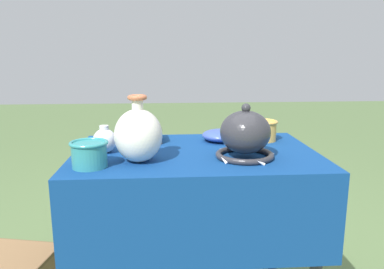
{
  "coord_description": "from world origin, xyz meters",
  "views": [
    {
      "loc": [
        -0.12,
        -1.44,
        1.09
      ],
      "look_at": [
        -0.02,
        -0.09,
        0.8
      ],
      "focal_mm": 35.0,
      "sensor_mm": 36.0,
      "label": 1
    }
  ],
  "objects_px": {
    "mosaic_tile_box": "(143,134)",
    "cup_wide_ochre": "(264,130)",
    "vase_tall_bulbous": "(138,135)",
    "jar_round_porcelain": "(105,140)",
    "cup_wide_teal": "(89,153)",
    "vase_dome_bell": "(245,136)",
    "bowl_shallow_cobalt": "(221,135)"
  },
  "relations": [
    {
      "from": "mosaic_tile_box",
      "to": "cup_wide_ochre",
      "type": "height_order",
      "value": "cup_wide_ochre"
    },
    {
      "from": "bowl_shallow_cobalt",
      "to": "cup_wide_teal",
      "type": "xyz_separation_m",
      "value": [
        -0.5,
        -0.35,
        0.02
      ]
    },
    {
      "from": "mosaic_tile_box",
      "to": "jar_round_porcelain",
      "type": "bearing_deg",
      "value": -133.45
    },
    {
      "from": "vase_tall_bulbous",
      "to": "cup_wide_teal",
      "type": "relative_size",
      "value": 1.84
    },
    {
      "from": "vase_dome_bell",
      "to": "cup_wide_ochre",
      "type": "xyz_separation_m",
      "value": [
        0.14,
        0.27,
        -0.04
      ]
    },
    {
      "from": "vase_tall_bulbous",
      "to": "bowl_shallow_cobalt",
      "type": "distance_m",
      "value": 0.46
    },
    {
      "from": "vase_tall_bulbous",
      "to": "bowl_shallow_cobalt",
      "type": "xyz_separation_m",
      "value": [
        0.34,
        0.3,
        -0.07
      ]
    },
    {
      "from": "vase_dome_bell",
      "to": "mosaic_tile_box",
      "type": "height_order",
      "value": "vase_dome_bell"
    },
    {
      "from": "vase_dome_bell",
      "to": "bowl_shallow_cobalt",
      "type": "distance_m",
      "value": 0.29
    },
    {
      "from": "mosaic_tile_box",
      "to": "cup_wide_teal",
      "type": "height_order",
      "value": "cup_wide_teal"
    },
    {
      "from": "vase_tall_bulbous",
      "to": "vase_dome_bell",
      "type": "xyz_separation_m",
      "value": [
        0.39,
        0.02,
        -0.01
      ]
    },
    {
      "from": "vase_dome_bell",
      "to": "mosaic_tile_box",
      "type": "bearing_deg",
      "value": 143.19
    },
    {
      "from": "vase_tall_bulbous",
      "to": "vase_dome_bell",
      "type": "relative_size",
      "value": 1.05
    },
    {
      "from": "vase_tall_bulbous",
      "to": "cup_wide_teal",
      "type": "bearing_deg",
      "value": -160.86
    },
    {
      "from": "mosaic_tile_box",
      "to": "vase_dome_bell",
      "type": "bearing_deg",
      "value": -41.49
    },
    {
      "from": "mosaic_tile_box",
      "to": "bowl_shallow_cobalt",
      "type": "xyz_separation_m",
      "value": [
        0.34,
        -0.01,
        -0.01
      ]
    },
    {
      "from": "cup_wide_ochre",
      "to": "jar_round_porcelain",
      "type": "bearing_deg",
      "value": -166.88
    },
    {
      "from": "vase_tall_bulbous",
      "to": "bowl_shallow_cobalt",
      "type": "height_order",
      "value": "vase_tall_bulbous"
    },
    {
      "from": "vase_tall_bulbous",
      "to": "mosaic_tile_box",
      "type": "relative_size",
      "value": 1.44
    },
    {
      "from": "vase_dome_bell",
      "to": "cup_wide_ochre",
      "type": "relative_size",
      "value": 1.87
    },
    {
      "from": "vase_tall_bulbous",
      "to": "bowl_shallow_cobalt",
      "type": "bearing_deg",
      "value": 41.25
    },
    {
      "from": "vase_tall_bulbous",
      "to": "cup_wide_ochre",
      "type": "xyz_separation_m",
      "value": [
        0.53,
        0.29,
        -0.05
      ]
    },
    {
      "from": "bowl_shallow_cobalt",
      "to": "cup_wide_teal",
      "type": "distance_m",
      "value": 0.62
    },
    {
      "from": "vase_dome_bell",
      "to": "jar_round_porcelain",
      "type": "bearing_deg",
      "value": 167.52
    },
    {
      "from": "vase_tall_bulbous",
      "to": "jar_round_porcelain",
      "type": "relative_size",
      "value": 2.22
    },
    {
      "from": "mosaic_tile_box",
      "to": "cup_wide_teal",
      "type": "xyz_separation_m",
      "value": [
        -0.16,
        -0.37,
        0.02
      ]
    },
    {
      "from": "mosaic_tile_box",
      "to": "cup_wide_teal",
      "type": "bearing_deg",
      "value": -118.42
    },
    {
      "from": "vase_tall_bulbous",
      "to": "vase_dome_bell",
      "type": "distance_m",
      "value": 0.39
    },
    {
      "from": "vase_tall_bulbous",
      "to": "cup_wide_ochre",
      "type": "distance_m",
      "value": 0.61
    },
    {
      "from": "vase_tall_bulbous",
      "to": "jar_round_porcelain",
      "type": "distance_m",
      "value": 0.2
    },
    {
      "from": "jar_round_porcelain",
      "to": "mosaic_tile_box",
      "type": "bearing_deg",
      "value": 51.23
    },
    {
      "from": "mosaic_tile_box",
      "to": "cup_wide_teal",
      "type": "distance_m",
      "value": 0.4
    }
  ]
}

